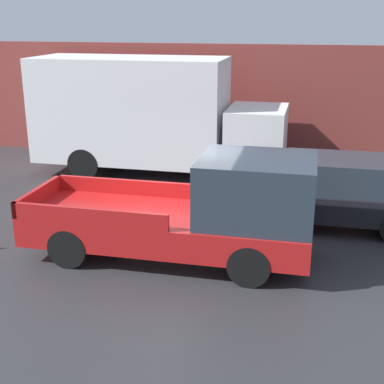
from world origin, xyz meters
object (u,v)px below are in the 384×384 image
(pickup_truck, at_px, (200,212))
(newspaper_box, at_px, (128,141))
(car, at_px, (334,191))
(delivery_truck, at_px, (148,114))

(pickup_truck, distance_m, newspaper_box, 9.02)
(car, distance_m, delivery_truck, 6.51)
(car, relative_size, newspaper_box, 4.42)
(delivery_truck, bearing_deg, pickup_truck, -63.78)
(car, relative_size, delivery_truck, 0.58)
(delivery_truck, xyz_separation_m, newspaper_box, (-1.43, 2.09, -1.40))
(car, height_order, newspaper_box, car)
(pickup_truck, bearing_deg, delivery_truck, 116.22)
(pickup_truck, distance_m, car, 3.77)
(pickup_truck, relative_size, newspaper_box, 5.74)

